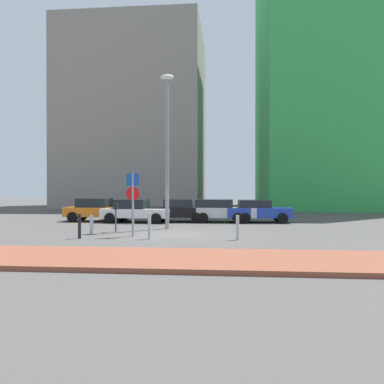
{
  "coord_description": "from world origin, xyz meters",
  "views": [
    {
      "loc": [
        2.35,
        -17.47,
        2.12
      ],
      "look_at": [
        0.56,
        1.88,
        1.95
      ],
      "focal_mm": 35.69,
      "sensor_mm": 36.0,
      "label": 1
    }
  ],
  "objects_px": {
    "parked_car_orange": "(98,209)",
    "parking_sign_post": "(133,196)",
    "parked_car_blue": "(257,211)",
    "traffic_bollard_edge": "(92,225)",
    "parked_car_white": "(135,211)",
    "street_lamp": "(167,140)",
    "parked_car_silver": "(219,210)",
    "traffic_bollard_near": "(238,228)",
    "parking_meter": "(116,213)",
    "traffic_bollard_far": "(80,226)",
    "parked_car_black": "(181,210)",
    "traffic_bollard_mid": "(149,226)"
  },
  "relations": [
    {
      "from": "parked_car_orange",
      "to": "parking_sign_post",
      "type": "xyz_separation_m",
      "value": [
        4.22,
        -7.52,
        1.01
      ]
    },
    {
      "from": "parked_car_blue",
      "to": "traffic_bollard_edge",
      "type": "height_order",
      "value": "parked_car_blue"
    },
    {
      "from": "parked_car_white",
      "to": "parking_sign_post",
      "type": "bearing_deg",
      "value": -77.14
    },
    {
      "from": "parking_sign_post",
      "to": "street_lamp",
      "type": "distance_m",
      "value": 4.49
    },
    {
      "from": "parked_car_white",
      "to": "parked_car_silver",
      "type": "relative_size",
      "value": 0.99
    },
    {
      "from": "parked_car_orange",
      "to": "traffic_bollard_near",
      "type": "bearing_deg",
      "value": -43.28
    },
    {
      "from": "parked_car_blue",
      "to": "traffic_bollard_near",
      "type": "relative_size",
      "value": 3.9
    },
    {
      "from": "parking_meter",
      "to": "parked_car_orange",
      "type": "bearing_deg",
      "value": 116.82
    },
    {
      "from": "parking_sign_post",
      "to": "traffic_bollard_far",
      "type": "relative_size",
      "value": 2.69
    },
    {
      "from": "parked_car_black",
      "to": "parked_car_silver",
      "type": "relative_size",
      "value": 0.96
    },
    {
      "from": "parked_car_white",
      "to": "traffic_bollard_mid",
      "type": "height_order",
      "value": "parked_car_white"
    },
    {
      "from": "parked_car_silver",
      "to": "parked_car_blue",
      "type": "distance_m",
      "value": 2.39
    },
    {
      "from": "parking_sign_post",
      "to": "traffic_bollard_mid",
      "type": "height_order",
      "value": "parking_sign_post"
    },
    {
      "from": "parked_car_silver",
      "to": "traffic_bollard_far",
      "type": "xyz_separation_m",
      "value": [
        -5.75,
        -8.5,
        -0.24
      ]
    },
    {
      "from": "parking_sign_post",
      "to": "traffic_bollard_far",
      "type": "height_order",
      "value": "parking_sign_post"
    },
    {
      "from": "traffic_bollard_mid",
      "to": "parked_car_black",
      "type": "bearing_deg",
      "value": 87.94
    },
    {
      "from": "parked_car_white",
      "to": "street_lamp",
      "type": "xyz_separation_m",
      "value": [
        2.6,
        -3.68,
        3.96
      ]
    },
    {
      "from": "parked_car_black",
      "to": "traffic_bollard_mid",
      "type": "xyz_separation_m",
      "value": [
        -0.3,
        -8.4,
        -0.19
      ]
    },
    {
      "from": "parked_car_black",
      "to": "parking_sign_post",
      "type": "bearing_deg",
      "value": -99.05
    },
    {
      "from": "parked_car_white",
      "to": "parking_meter",
      "type": "bearing_deg",
      "value": -86.76
    },
    {
      "from": "street_lamp",
      "to": "parked_car_silver",
      "type": "bearing_deg",
      "value": 58.54
    },
    {
      "from": "street_lamp",
      "to": "traffic_bollard_far",
      "type": "xyz_separation_m",
      "value": [
        -3.1,
        -4.17,
        -4.17
      ]
    },
    {
      "from": "parking_meter",
      "to": "parked_car_white",
      "type": "bearing_deg",
      "value": 93.24
    },
    {
      "from": "street_lamp",
      "to": "traffic_bollard_mid",
      "type": "bearing_deg",
      "value": -91.56
    },
    {
      "from": "parking_sign_post",
      "to": "traffic_bollard_edge",
      "type": "height_order",
      "value": "parking_sign_post"
    },
    {
      "from": "traffic_bollard_near",
      "to": "traffic_bollard_far",
      "type": "distance_m",
      "value": 6.68
    },
    {
      "from": "parked_car_silver",
      "to": "street_lamp",
      "type": "xyz_separation_m",
      "value": [
        -2.65,
        -4.32,
        3.94
      ]
    },
    {
      "from": "parked_car_white",
      "to": "traffic_bollard_far",
      "type": "distance_m",
      "value": 7.87
    },
    {
      "from": "traffic_bollard_mid",
      "to": "traffic_bollard_edge",
      "type": "height_order",
      "value": "traffic_bollard_mid"
    },
    {
      "from": "parking_meter",
      "to": "traffic_bollard_far",
      "type": "distance_m",
      "value": 2.78
    },
    {
      "from": "traffic_bollard_mid",
      "to": "traffic_bollard_far",
      "type": "relative_size",
      "value": 1.04
    },
    {
      "from": "parked_car_blue",
      "to": "parking_sign_post",
      "type": "xyz_separation_m",
      "value": [
        -6.06,
        -7.61,
        1.03
      ]
    },
    {
      "from": "parking_sign_post",
      "to": "parking_meter",
      "type": "distance_m",
      "value": 2.32
    },
    {
      "from": "street_lamp",
      "to": "parked_car_blue",
      "type": "bearing_deg",
      "value": 40.84
    },
    {
      "from": "parked_car_white",
      "to": "parked_car_blue",
      "type": "relative_size",
      "value": 1.09
    },
    {
      "from": "parked_car_black",
      "to": "parked_car_silver",
      "type": "height_order",
      "value": "parked_car_black"
    },
    {
      "from": "street_lamp",
      "to": "traffic_bollard_mid",
      "type": "relative_size",
      "value": 7.38
    },
    {
      "from": "traffic_bollard_mid",
      "to": "traffic_bollard_far",
      "type": "height_order",
      "value": "traffic_bollard_mid"
    },
    {
      "from": "parked_car_orange",
      "to": "traffic_bollard_mid",
      "type": "distance_m",
      "value": 9.78
    },
    {
      "from": "parked_car_white",
      "to": "parked_car_black",
      "type": "bearing_deg",
      "value": 13.54
    },
    {
      "from": "parking_sign_post",
      "to": "parked_car_white",
      "type": "bearing_deg",
      "value": 102.86
    },
    {
      "from": "parked_car_blue",
      "to": "traffic_bollard_mid",
      "type": "distance_m",
      "value": 9.86
    },
    {
      "from": "parked_car_black",
      "to": "street_lamp",
      "type": "relative_size",
      "value": 0.52
    },
    {
      "from": "traffic_bollard_mid",
      "to": "traffic_bollard_edge",
      "type": "bearing_deg",
      "value": 154.04
    },
    {
      "from": "traffic_bollard_mid",
      "to": "traffic_bollard_far",
      "type": "xyz_separation_m",
      "value": [
        -2.99,
        -0.12,
        -0.02
      ]
    },
    {
      "from": "parked_car_silver",
      "to": "traffic_bollard_near",
      "type": "xyz_separation_m",
      "value": [
        0.93,
        -8.36,
        -0.25
      ]
    },
    {
      "from": "parked_car_blue",
      "to": "street_lamp",
      "type": "xyz_separation_m",
      "value": [
        -5.04,
        -4.35,
        3.95
      ]
    },
    {
      "from": "traffic_bollard_mid",
      "to": "traffic_bollard_edge",
      "type": "distance_m",
      "value": 3.39
    },
    {
      "from": "parked_car_blue",
      "to": "traffic_bollard_near",
      "type": "bearing_deg",
      "value": -99.89
    },
    {
      "from": "traffic_bollard_mid",
      "to": "traffic_bollard_edge",
      "type": "xyz_separation_m",
      "value": [
        -3.05,
        1.48,
        -0.11
      ]
    }
  ]
}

